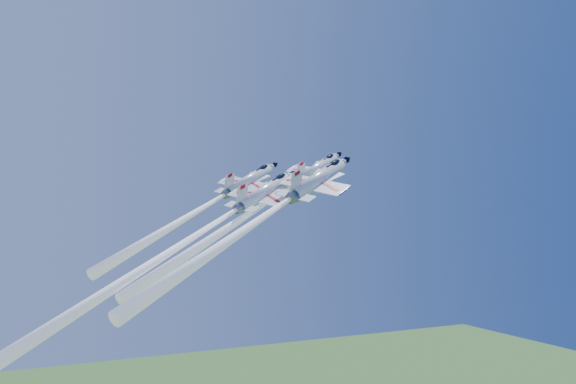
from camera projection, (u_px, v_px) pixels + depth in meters
name	position (u px, v px, depth m)	size (l,w,h in m)	color
jet_lead	(259.00, 207.00, 91.47)	(32.24, 21.26, 33.53)	white
jet_left	(204.00, 207.00, 94.66)	(27.10, 17.53, 25.05)	white
jet_right	(264.00, 217.00, 85.33)	(33.26, 21.56, 30.91)	white
jet_slot	(180.00, 245.00, 80.72)	(35.89, 23.74, 38.06)	white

